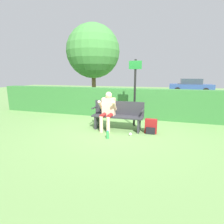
{
  "coord_description": "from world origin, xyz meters",
  "views": [
    {
      "loc": [
        1.37,
        -5.21,
        1.75
      ],
      "look_at": [
        -0.15,
        -0.1,
        0.6
      ],
      "focal_mm": 28.0,
      "sensor_mm": 36.0,
      "label": 1
    }
  ],
  "objects_px": {
    "water_bottle": "(108,135)",
    "signpost": "(135,88)",
    "parked_car": "(191,86)",
    "tree": "(93,52)",
    "person_seated": "(108,109)",
    "backpack": "(151,127)",
    "park_bench": "(118,115)"
  },
  "relations": [
    {
      "from": "signpost",
      "to": "tree",
      "type": "relative_size",
      "value": 0.5
    },
    {
      "from": "person_seated",
      "to": "tree",
      "type": "xyz_separation_m",
      "value": [
        -2.22,
        4.26,
        2.31
      ]
    },
    {
      "from": "person_seated",
      "to": "tree",
      "type": "relative_size",
      "value": 0.27
    },
    {
      "from": "person_seated",
      "to": "water_bottle",
      "type": "relative_size",
      "value": 5.31
    },
    {
      "from": "park_bench",
      "to": "parked_car",
      "type": "height_order",
      "value": "parked_car"
    },
    {
      "from": "backpack",
      "to": "person_seated",
      "type": "bearing_deg",
      "value": -178.72
    },
    {
      "from": "backpack",
      "to": "signpost",
      "type": "xyz_separation_m",
      "value": [
        -0.62,
        0.64,
        1.09
      ]
    },
    {
      "from": "park_bench",
      "to": "water_bottle",
      "type": "height_order",
      "value": "park_bench"
    },
    {
      "from": "tree",
      "to": "backpack",
      "type": "bearing_deg",
      "value": -49.83
    },
    {
      "from": "water_bottle",
      "to": "parked_car",
      "type": "relative_size",
      "value": 0.06
    },
    {
      "from": "park_bench",
      "to": "tree",
      "type": "distance_m",
      "value": 5.46
    },
    {
      "from": "water_bottle",
      "to": "signpost",
      "type": "height_order",
      "value": "signpost"
    },
    {
      "from": "person_seated",
      "to": "tree",
      "type": "bearing_deg",
      "value": 117.49
    },
    {
      "from": "backpack",
      "to": "water_bottle",
      "type": "xyz_separation_m",
      "value": [
        -1.11,
        -0.81,
        -0.1
      ]
    },
    {
      "from": "backpack",
      "to": "signpost",
      "type": "bearing_deg",
      "value": 134.15
    },
    {
      "from": "park_bench",
      "to": "backpack",
      "type": "height_order",
      "value": "park_bench"
    },
    {
      "from": "person_seated",
      "to": "backpack",
      "type": "bearing_deg",
      "value": 1.28
    },
    {
      "from": "parked_car",
      "to": "water_bottle",
      "type": "bearing_deg",
      "value": -104.17
    },
    {
      "from": "person_seated",
      "to": "backpack",
      "type": "distance_m",
      "value": 1.44
    },
    {
      "from": "signpost",
      "to": "person_seated",
      "type": "bearing_deg",
      "value": -137.65
    },
    {
      "from": "signpost",
      "to": "parked_car",
      "type": "height_order",
      "value": "signpost"
    },
    {
      "from": "person_seated",
      "to": "parked_car",
      "type": "xyz_separation_m",
      "value": [
        4.1,
        13.24,
        -0.04
      ]
    },
    {
      "from": "backpack",
      "to": "tree",
      "type": "xyz_separation_m",
      "value": [
        -3.57,
        4.23,
        2.78
      ]
    },
    {
      "from": "water_bottle",
      "to": "signpost",
      "type": "distance_m",
      "value": 1.94
    },
    {
      "from": "park_bench",
      "to": "signpost",
      "type": "bearing_deg",
      "value": 51.88
    },
    {
      "from": "water_bottle",
      "to": "tree",
      "type": "bearing_deg",
      "value": 116.02
    },
    {
      "from": "park_bench",
      "to": "tree",
      "type": "bearing_deg",
      "value": 121.3
    },
    {
      "from": "backpack",
      "to": "parked_car",
      "type": "distance_m",
      "value": 13.5
    },
    {
      "from": "parked_car",
      "to": "person_seated",
      "type": "bearing_deg",
      "value": -106.0
    },
    {
      "from": "water_bottle",
      "to": "tree",
      "type": "relative_size",
      "value": 0.05
    },
    {
      "from": "water_bottle",
      "to": "park_bench",
      "type": "bearing_deg",
      "value": 86.26
    },
    {
      "from": "parked_car",
      "to": "tree",
      "type": "bearing_deg",
      "value": -123.93
    }
  ]
}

